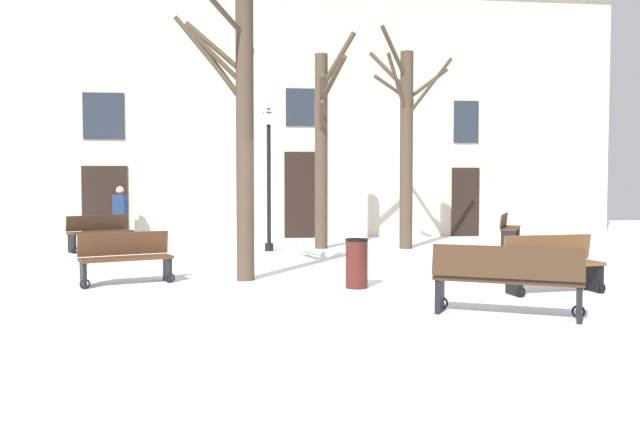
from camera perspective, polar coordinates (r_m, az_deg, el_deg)
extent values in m
plane|color=white|center=(11.11, 1.11, -6.16)|extent=(33.54, 33.54, 0.00)
cube|color=beige|center=(20.35, -2.51, 9.34)|extent=(20.96, 0.40, 8.15)
cube|color=black|center=(20.38, -18.62, 0.85)|extent=(1.34, 0.08, 2.23)
cube|color=#262D38|center=(20.47, -18.73, 8.19)|extent=(1.21, 0.06, 1.39)
cube|color=black|center=(20.01, -1.78, 1.62)|extent=(0.99, 0.08, 2.69)
cube|color=#262D38|center=(20.15, -1.79, 9.40)|extent=(0.89, 0.06, 1.17)
cube|color=black|center=(21.17, 12.82, 0.96)|extent=(0.90, 0.08, 2.21)
cube|color=#262D38|center=(21.25, 12.89, 7.92)|extent=(0.81, 0.06, 1.34)
cylinder|color=#4C3D2D|center=(11.28, -6.71, 6.94)|extent=(0.31, 0.31, 5.10)
cylinder|color=#4C3D2D|center=(11.13, -8.81, 17.46)|extent=(0.85, 1.10, 0.69)
cylinder|color=#4C3D2D|center=(11.50, -9.26, 13.56)|extent=(1.04, 0.13, 1.03)
cylinder|color=#4C3D2D|center=(11.85, -9.34, 14.31)|extent=(1.14, 0.78, 1.07)
cylinder|color=#4C3D2D|center=(11.97, -7.03, 11.20)|extent=(0.24, 1.23, 0.74)
cylinder|color=#4C3D2D|center=(11.82, -6.42, 12.59)|extent=(0.25, 0.86, 0.94)
cylinder|color=#4C3D2D|center=(11.61, -8.74, 12.21)|extent=(0.91, 0.50, 1.16)
cylinder|color=#4C3D2D|center=(11.49, -9.76, 13.31)|extent=(1.24, 0.14, 1.49)
cylinder|color=#4C3D2D|center=(16.74, 0.11, 5.47)|extent=(0.33, 0.33, 5.06)
cylinder|color=#4C3D2D|center=(16.35, 0.15, 8.48)|extent=(0.21, 1.00, 0.81)
cylinder|color=#4C3D2D|center=(16.25, 1.12, 11.75)|extent=(0.53, 1.52, 1.01)
cylinder|color=#4C3D2D|center=(16.88, 1.58, 13.41)|extent=(0.96, 0.55, 1.44)
cylinder|color=#4C3D2D|center=(16.13, 0.15, 10.23)|extent=(0.27, 1.52, 0.97)
cylinder|color=#4C3D2D|center=(16.86, 7.71, 5.53)|extent=(0.34, 0.34, 5.11)
cylinder|color=#4C3D2D|center=(17.30, 6.12, 12.43)|extent=(0.96, 0.76, 1.13)
cylinder|color=#4C3D2D|center=(16.71, 6.68, 13.90)|extent=(0.95, 0.85, 1.28)
cylinder|color=#4C3D2D|center=(16.58, 6.94, 11.25)|extent=(0.78, 0.87, 1.49)
cylinder|color=#4C3D2D|center=(17.41, 9.52, 11.23)|extent=(1.29, 0.55, 0.96)
cylinder|color=#4C3D2D|center=(17.32, 7.94, 8.25)|extent=(0.49, 0.89, 1.23)
cylinder|color=#4C3D2D|center=(16.87, 6.31, 11.10)|extent=(0.93, 0.20, 0.62)
cylinder|color=#4C3D2D|center=(16.58, 9.62, 10.87)|extent=(0.92, 1.22, 1.36)
cylinder|color=black|center=(16.13, -4.58, 2.22)|extent=(0.10, 0.10, 3.17)
cylinder|color=black|center=(16.20, -4.56, -3.04)|extent=(0.22, 0.22, 0.20)
cube|color=beige|center=(16.21, -4.60, 8.48)|extent=(0.24, 0.24, 0.36)
cone|color=black|center=(16.23, -4.61, 9.11)|extent=(0.30, 0.30, 0.14)
cylinder|color=#4C1E19|center=(10.44, 3.28, -4.59)|extent=(0.36, 0.36, 0.77)
torus|color=black|center=(10.40, 3.29, -2.39)|extent=(0.39, 0.39, 0.04)
cube|color=#3D2819|center=(8.56, 16.34, -5.70)|extent=(1.86, 1.26, 0.05)
cube|color=#3D2819|center=(8.32, 16.27, -4.26)|extent=(1.70, 0.95, 0.40)
cube|color=black|center=(8.59, 22.10, -7.36)|extent=(0.25, 0.41, 0.47)
torus|color=black|center=(8.80, 22.04, -8.15)|extent=(0.17, 0.10, 0.17)
cube|color=black|center=(8.70, 10.63, -7.09)|extent=(0.25, 0.41, 0.47)
torus|color=black|center=(8.91, 10.82, -7.88)|extent=(0.17, 0.10, 0.17)
cube|color=#3D2819|center=(18.66, 16.64, -1.30)|extent=(1.21, 1.78, 0.05)
cube|color=#3D2819|center=(18.66, 16.07, -0.61)|extent=(0.91, 1.62, 0.36)
cube|color=black|center=(17.84, 16.42, -2.21)|extent=(0.36, 0.23, 0.46)
torus|color=black|center=(17.84, 16.93, -2.69)|extent=(0.11, 0.16, 0.17)
cube|color=black|center=(19.51, 16.82, -1.81)|extent=(0.36, 0.23, 0.46)
torus|color=black|center=(19.51, 17.29, -2.25)|extent=(0.11, 0.16, 0.17)
cube|color=brown|center=(10.54, 20.20, -4.28)|extent=(1.56, 0.64, 0.05)
cube|color=brown|center=(10.68, 19.60, -2.90)|extent=(1.52, 0.30, 0.39)
cube|color=black|center=(10.19, 16.92, -5.76)|extent=(0.11, 0.41, 0.46)
torus|color=black|center=(10.07, 17.42, -6.74)|extent=(0.17, 0.05, 0.17)
cube|color=black|center=(10.98, 23.20, -5.27)|extent=(0.11, 0.41, 0.46)
torus|color=black|center=(10.86, 23.75, -6.16)|extent=(0.17, 0.05, 0.17)
cube|color=#51331E|center=(11.27, -16.87, -3.89)|extent=(1.56, 0.96, 0.05)
cube|color=#51331E|center=(11.44, -17.09, -2.61)|extent=(1.43, 0.63, 0.39)
cube|color=black|center=(11.18, -20.35, -5.13)|extent=(0.20, 0.39, 0.44)
torus|color=black|center=(11.03, -20.22, -5.97)|extent=(0.17, 0.09, 0.17)
cube|color=black|center=(11.45, -13.45, -4.86)|extent=(0.20, 0.39, 0.44)
torus|color=black|center=(11.30, -13.21, -5.67)|extent=(0.17, 0.09, 0.17)
cube|color=#3D2819|center=(17.04, -18.94, -1.63)|extent=(1.56, 1.28, 0.05)
cube|color=#3D2819|center=(17.22, -19.22, -0.82)|extent=(1.35, 0.99, 0.39)
cube|color=black|center=(16.79, -21.24, -2.54)|extent=(0.28, 0.37, 0.47)
torus|color=black|center=(16.64, -21.02, -3.13)|extent=(0.16, 0.12, 0.17)
cube|color=black|center=(17.36, -16.70, -2.31)|extent=(0.28, 0.37, 0.47)
torus|color=black|center=(17.22, -16.45, -2.87)|extent=(0.16, 0.12, 0.17)
cylinder|color=black|center=(19.47, -17.13, -1.34)|extent=(0.14, 0.14, 0.78)
cylinder|color=black|center=(19.56, -17.59, -1.33)|extent=(0.14, 0.14, 0.78)
cube|color=navy|center=(19.48, -17.39, 0.69)|extent=(0.43, 0.33, 0.60)
sphere|color=beige|center=(19.47, -17.41, 1.98)|extent=(0.21, 0.21, 0.21)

